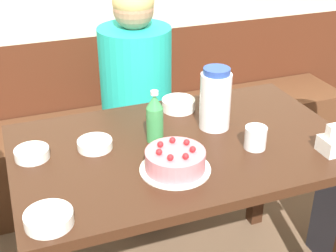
{
  "coord_description": "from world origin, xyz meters",
  "views": [
    {
      "loc": [
        -0.54,
        -1.3,
        1.54
      ],
      "look_at": [
        -0.03,
        0.05,
        0.78
      ],
      "focal_mm": 50.0,
      "sensor_mm": 36.0,
      "label": 1
    }
  ],
  "objects": [
    {
      "name": "bench_seat",
      "position": [
        0.0,
        0.83,
        0.22
      ],
      "size": [
        2.61,
        0.38,
        0.43
      ],
      "color": "#56331E",
      "rests_on": "ground_plane"
    },
    {
      "name": "dining_table",
      "position": [
        0.0,
        0.0,
        0.62
      ],
      "size": [
        1.16,
        0.72,
        0.73
      ],
      "color": "#381E11",
      "rests_on": "ground_plane"
    },
    {
      "name": "birthday_cake",
      "position": [
        -0.08,
        -0.15,
        0.76
      ],
      "size": [
        0.23,
        0.23,
        0.09
      ],
      "color": "white",
      "rests_on": "dining_table"
    },
    {
      "name": "water_pitcher",
      "position": [
        0.16,
        0.07,
        0.84
      ],
      "size": [
        0.11,
        0.11,
        0.23
      ],
      "color": "white",
      "rests_on": "dining_table"
    },
    {
      "name": "soju_bottle",
      "position": [
        -0.08,
        0.05,
        0.82
      ],
      "size": [
        0.06,
        0.06,
        0.19
      ],
      "color": "#388E4C",
      "rests_on": "dining_table"
    },
    {
      "name": "bowl_soup_white",
      "position": [
        0.09,
        0.25,
        0.75
      ],
      "size": [
        0.13,
        0.13,
        0.04
      ],
      "color": "white",
      "rests_on": "dining_table"
    },
    {
      "name": "bowl_rice_small",
      "position": [
        -0.29,
        0.07,
        0.74
      ],
      "size": [
        0.12,
        0.12,
        0.03
      ],
      "color": "white",
      "rests_on": "dining_table"
    },
    {
      "name": "bowl_side_dish",
      "position": [
        -0.49,
        -0.27,
        0.74
      ],
      "size": [
        0.13,
        0.13,
        0.04
      ],
      "color": "white",
      "rests_on": "dining_table"
    },
    {
      "name": "bowl_sauce_shallow",
      "position": [
        -0.5,
        0.09,
        0.74
      ],
      "size": [
        0.11,
        0.11,
        0.03
      ],
      "color": "white",
      "rests_on": "dining_table"
    },
    {
      "name": "glass_water_tall",
      "position": [
        0.22,
        -0.11,
        0.77
      ],
      "size": [
        0.07,
        0.07,
        0.08
      ],
      "color": "silver",
      "rests_on": "dining_table"
    },
    {
      "name": "person_grey_tee",
      "position": [
        0.02,
        0.62,
        0.54
      ],
      "size": [
        0.33,
        0.34,
        1.14
      ],
      "rotation": [
        0.0,
        0.0,
        -1.57
      ],
      "color": "#33333D",
      "rests_on": "ground_plane"
    }
  ]
}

